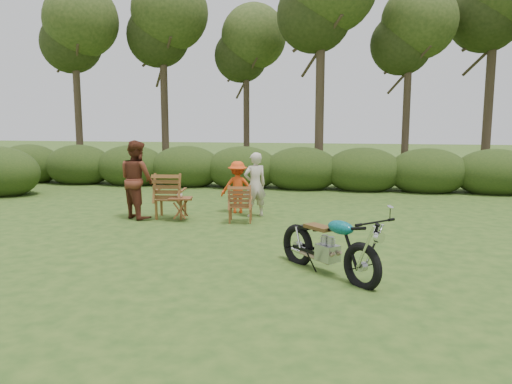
% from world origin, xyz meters
% --- Properties ---
extents(ground, '(80.00, 80.00, 0.00)m').
position_xyz_m(ground, '(0.00, 0.00, 0.00)').
color(ground, '#264416').
rests_on(ground, ground).
extents(tree_line, '(22.52, 11.62, 8.14)m').
position_xyz_m(tree_line, '(0.50, 9.74, 3.81)').
color(tree_line, '#3D2D21').
rests_on(tree_line, ground).
extents(motorcycle, '(1.93, 1.95, 1.13)m').
position_xyz_m(motorcycle, '(1.19, -0.12, 0.00)').
color(motorcycle, '#0C9BA0').
rests_on(motorcycle, ground).
extents(lawn_chair_right, '(0.66, 0.66, 0.85)m').
position_xyz_m(lawn_chair_right, '(-0.88, 3.35, 0.00)').
color(lawn_chair_right, brown).
rests_on(lawn_chair_right, ground).
extents(lawn_chair_left, '(0.81, 0.81, 1.06)m').
position_xyz_m(lawn_chair_left, '(-2.58, 3.53, 0.00)').
color(lawn_chair_left, brown).
rests_on(lawn_chair_left, ground).
extents(side_table, '(0.58, 0.51, 0.54)m').
position_xyz_m(side_table, '(-2.24, 3.24, 0.27)').
color(side_table, '#612D18').
rests_on(side_table, ground).
extents(cup, '(0.13, 0.13, 0.10)m').
position_xyz_m(cup, '(-2.26, 3.23, 0.58)').
color(cup, beige).
rests_on(cup, side_table).
extents(adult_a, '(0.67, 0.60, 1.53)m').
position_xyz_m(adult_a, '(-0.67, 4.03, 0.00)').
color(adult_a, beige).
rests_on(adult_a, ground).
extents(adult_b, '(1.12, 1.07, 1.82)m').
position_xyz_m(adult_b, '(-3.33, 3.37, 0.00)').
color(adult_b, '#5D2A1A').
rests_on(adult_b, ground).
extents(child, '(0.91, 0.65, 1.28)m').
position_xyz_m(child, '(-1.17, 4.43, 0.00)').
color(child, '#E24715').
rests_on(child, ground).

